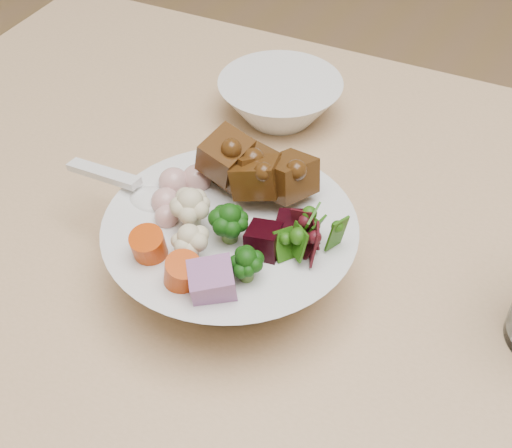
% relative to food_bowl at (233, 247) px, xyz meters
% --- Properties ---
extents(food_bowl, '(0.20, 0.20, 0.11)m').
position_rel_food_bowl_xyz_m(food_bowl, '(0.00, 0.00, 0.00)').
color(food_bowl, silver).
rests_on(food_bowl, dining_table).
extents(soup_spoon, '(0.11, 0.03, 0.02)m').
position_rel_food_bowl_xyz_m(soup_spoon, '(-0.09, -0.01, 0.02)').
color(soup_spoon, silver).
rests_on(soup_spoon, food_bowl).
extents(side_bowl, '(0.13, 0.13, 0.04)m').
position_rel_food_bowl_xyz_m(side_bowl, '(-0.09, 0.22, -0.01)').
color(side_bowl, silver).
rests_on(side_bowl, dining_table).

